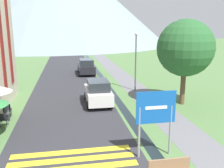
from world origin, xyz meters
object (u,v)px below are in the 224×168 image
at_px(cafe_chair_middle, 3,119).
at_px(cafe_chair_far_right, 8,109).
at_px(parked_car_far, 86,67).
at_px(cafe_chair_far_left, 7,110).
at_px(tree_by_path, 185,48).
at_px(road_sign, 156,114).
at_px(streetlamp, 136,57).
at_px(person_seated_far, 6,110).
at_px(parked_car_near, 98,92).

height_order(cafe_chair_middle, cafe_chair_far_right, same).
bearing_deg(parked_car_far, cafe_chair_middle, -111.16).
height_order(cafe_chair_far_left, tree_by_path, tree_by_path).
distance_m(road_sign, cafe_chair_far_right, 9.98).
bearing_deg(cafe_chair_far_left, streetlamp, 49.98).
relative_size(parked_car_far, cafe_chair_far_right, 5.14).
distance_m(cafe_chair_middle, person_seated_far, 0.98).
bearing_deg(road_sign, parked_car_far, 94.08).
height_order(cafe_chair_far_right, streetlamp, streetlamp).
bearing_deg(streetlamp, parked_car_far, 113.17).
height_order(parked_car_near, tree_by_path, tree_by_path).
relative_size(parked_car_near, cafe_chair_middle, 4.51).
distance_m(cafe_chair_far_left, streetlamp, 11.42).
distance_m(parked_car_far, streetlamp, 9.64).
relative_size(road_sign, person_seated_far, 2.43).
distance_m(cafe_chair_middle, tree_by_path, 12.75).
bearing_deg(streetlamp, tree_by_path, -62.26).
xyz_separation_m(cafe_chair_middle, person_seated_far, (-0.03, 0.96, 0.17)).
distance_m(parked_car_far, cafe_chair_middle, 16.51).
relative_size(road_sign, cafe_chair_far_left, 3.51).
bearing_deg(cafe_chair_middle, streetlamp, 51.39).
distance_m(parked_car_far, tree_by_path, 14.81).
distance_m(road_sign, cafe_chair_far_left, 9.79).
height_order(cafe_chair_far_right, person_seated_far, person_seated_far).
bearing_deg(cafe_chair_middle, road_sign, -15.67).
relative_size(cafe_chair_middle, tree_by_path, 0.14).
bearing_deg(cafe_chair_middle, cafe_chair_far_right, 111.06).
bearing_deg(tree_by_path, road_sign, -123.83).
distance_m(cafe_chair_far_left, person_seated_far, 0.54).
height_order(parked_car_far, tree_by_path, tree_by_path).
bearing_deg(tree_by_path, person_seated_far, -173.81).
bearing_deg(cafe_chair_far_left, parked_car_near, 39.07).
relative_size(person_seated_far, tree_by_path, 0.20).
relative_size(road_sign, cafe_chair_middle, 3.51).
xyz_separation_m(road_sign, parked_car_far, (-1.43, 20.02, -1.07)).
relative_size(cafe_chair_far_left, tree_by_path, 0.14).
relative_size(cafe_chair_middle, streetlamp, 0.17).
bearing_deg(cafe_chair_far_right, streetlamp, 1.56).
height_order(parked_car_near, parked_car_far, same).
bearing_deg(road_sign, cafe_chair_middle, 147.91).
height_order(road_sign, cafe_chair_far_left, road_sign).
xyz_separation_m(cafe_chair_middle, tree_by_path, (12.01, 2.27, 3.62)).
relative_size(parked_car_near, parked_car_far, 0.88).
bearing_deg(parked_car_near, tree_by_path, -10.00).
bearing_deg(tree_by_path, cafe_chair_far_right, -177.59).
bearing_deg(streetlamp, cafe_chair_middle, -145.03).
xyz_separation_m(parked_car_far, cafe_chair_far_left, (-6.09, -13.93, -0.40)).
distance_m(parked_car_near, parked_car_far, 12.04).
bearing_deg(parked_car_far, tree_by_path, -65.23).
relative_size(parked_car_far, streetlamp, 0.85).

